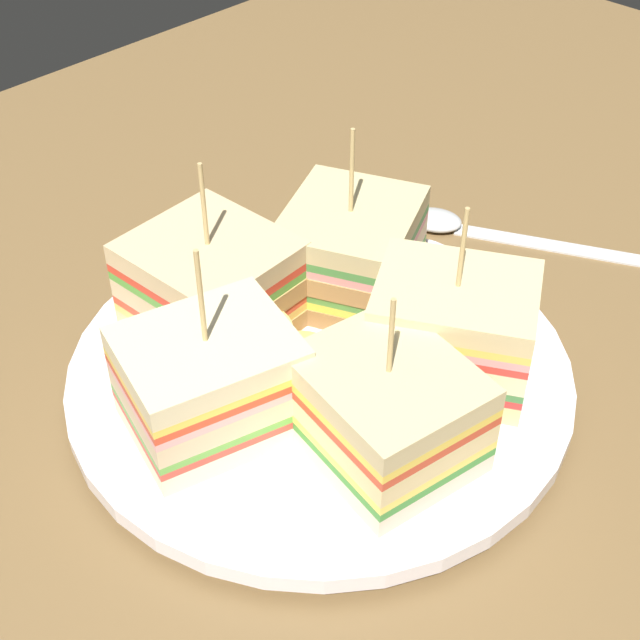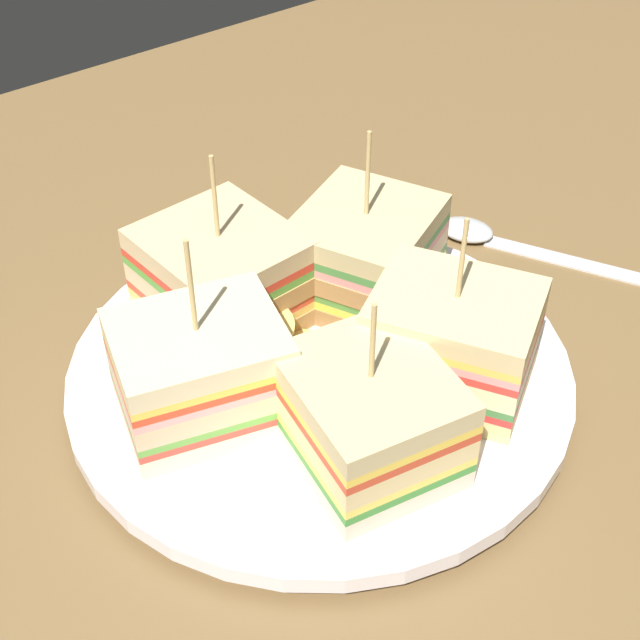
{
  "view_description": "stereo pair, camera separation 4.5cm",
  "coord_description": "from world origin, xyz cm",
  "px_view_note": "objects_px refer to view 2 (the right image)",
  "views": [
    {
      "loc": [
        24.9,
        24.23,
        34.2
      ],
      "look_at": [
        0.0,
        0.0,
        4.74
      ],
      "focal_mm": 51.3,
      "sensor_mm": 36.0,
      "label": 1
    },
    {
      "loc": [
        21.53,
        27.27,
        34.2
      ],
      "look_at": [
        0.0,
        0.0,
        4.74
      ],
      "focal_mm": 51.3,
      "sensor_mm": 36.0,
      "label": 2
    }
  ],
  "objects_px": {
    "plate": "(320,374)",
    "sandwich_wedge_3": "(202,372)",
    "sandwich_wedge_1": "(364,254)",
    "sandwich_wedge_4": "(368,416)",
    "sandwich_wedge_2": "(222,277)",
    "spoon": "(499,239)",
    "chip_pile": "(279,344)",
    "sandwich_wedge_0": "(451,341)"
  },
  "relations": [
    {
      "from": "plate",
      "to": "sandwich_wedge_3",
      "type": "bearing_deg",
      "value": -6.74
    },
    {
      "from": "sandwich_wedge_1",
      "to": "sandwich_wedge_3",
      "type": "relative_size",
      "value": 0.99
    },
    {
      "from": "sandwich_wedge_1",
      "to": "sandwich_wedge_4",
      "type": "relative_size",
      "value": 1.12
    },
    {
      "from": "sandwich_wedge_2",
      "to": "sandwich_wedge_4",
      "type": "height_order",
      "value": "sandwich_wedge_2"
    },
    {
      "from": "sandwich_wedge_2",
      "to": "sandwich_wedge_4",
      "type": "distance_m",
      "value": 0.13
    },
    {
      "from": "plate",
      "to": "sandwich_wedge_4",
      "type": "relative_size",
      "value": 2.87
    },
    {
      "from": "sandwich_wedge_2",
      "to": "plate",
      "type": "bearing_deg",
      "value": 11.65
    },
    {
      "from": "plate",
      "to": "sandwich_wedge_4",
      "type": "height_order",
      "value": "sandwich_wedge_4"
    },
    {
      "from": "sandwich_wedge_1",
      "to": "sandwich_wedge_2",
      "type": "xyz_separation_m",
      "value": [
        0.07,
        -0.03,
        0.0
      ]
    },
    {
      "from": "plate",
      "to": "sandwich_wedge_1",
      "type": "bearing_deg",
      "value": -150.2
    },
    {
      "from": "spoon",
      "to": "chip_pile",
      "type": "bearing_deg",
      "value": 68.17
    },
    {
      "from": "sandwich_wedge_4",
      "to": "sandwich_wedge_1",
      "type": "bearing_deg",
      "value": -28.82
    },
    {
      "from": "sandwich_wedge_0",
      "to": "sandwich_wedge_4",
      "type": "height_order",
      "value": "sandwich_wedge_0"
    },
    {
      "from": "sandwich_wedge_1",
      "to": "spoon",
      "type": "height_order",
      "value": "sandwich_wedge_1"
    },
    {
      "from": "sandwich_wedge_0",
      "to": "sandwich_wedge_4",
      "type": "bearing_deg",
      "value": 70.65
    },
    {
      "from": "plate",
      "to": "sandwich_wedge_3",
      "type": "xyz_separation_m",
      "value": [
        0.06,
        -0.01,
        0.03
      ]
    },
    {
      "from": "sandwich_wedge_0",
      "to": "sandwich_wedge_4",
      "type": "xyz_separation_m",
      "value": [
        0.06,
        0.01,
        -0.0
      ]
    },
    {
      "from": "sandwich_wedge_0",
      "to": "sandwich_wedge_1",
      "type": "xyz_separation_m",
      "value": [
        -0.01,
        -0.08,
        -0.0
      ]
    },
    {
      "from": "sandwich_wedge_0",
      "to": "spoon",
      "type": "xyz_separation_m",
      "value": [
        -0.13,
        -0.08,
        -0.04
      ]
    },
    {
      "from": "sandwich_wedge_2",
      "to": "sandwich_wedge_4",
      "type": "bearing_deg",
      "value": -5.15
    },
    {
      "from": "sandwich_wedge_1",
      "to": "chip_pile",
      "type": "bearing_deg",
      "value": -11.22
    },
    {
      "from": "sandwich_wedge_0",
      "to": "spoon",
      "type": "distance_m",
      "value": 0.16
    },
    {
      "from": "sandwich_wedge_3",
      "to": "chip_pile",
      "type": "height_order",
      "value": "sandwich_wedge_3"
    },
    {
      "from": "sandwich_wedge_3",
      "to": "spoon",
      "type": "relative_size",
      "value": 0.71
    },
    {
      "from": "spoon",
      "to": "plate",
      "type": "bearing_deg",
      "value": 73.8
    },
    {
      "from": "plate",
      "to": "chip_pile",
      "type": "distance_m",
      "value": 0.03
    },
    {
      "from": "sandwich_wedge_4",
      "to": "sandwich_wedge_3",
      "type": "bearing_deg",
      "value": 42.92
    },
    {
      "from": "sandwich_wedge_1",
      "to": "chip_pile",
      "type": "height_order",
      "value": "sandwich_wedge_1"
    },
    {
      "from": "plate",
      "to": "spoon",
      "type": "xyz_separation_m",
      "value": [
        -0.17,
        -0.03,
        -0.01
      ]
    },
    {
      "from": "spoon",
      "to": "sandwich_wedge_4",
      "type": "bearing_deg",
      "value": 89.24
    },
    {
      "from": "sandwich_wedge_2",
      "to": "sandwich_wedge_3",
      "type": "xyz_separation_m",
      "value": [
        0.05,
        0.06,
        0.0
      ]
    },
    {
      "from": "sandwich_wedge_3",
      "to": "sandwich_wedge_0",
      "type": "bearing_deg",
      "value": -12.0
    },
    {
      "from": "sandwich_wedge_0",
      "to": "sandwich_wedge_4",
      "type": "distance_m",
      "value": 0.06
    },
    {
      "from": "sandwich_wedge_0",
      "to": "sandwich_wedge_3",
      "type": "bearing_deg",
      "value": 31.71
    },
    {
      "from": "sandwich_wedge_0",
      "to": "chip_pile",
      "type": "relative_size",
      "value": 1.44
    },
    {
      "from": "sandwich_wedge_4",
      "to": "chip_pile",
      "type": "bearing_deg",
      "value": 5.72
    },
    {
      "from": "sandwich_wedge_1",
      "to": "sandwich_wedge_4",
      "type": "height_order",
      "value": "sandwich_wedge_1"
    },
    {
      "from": "sandwich_wedge_3",
      "to": "chip_pile",
      "type": "bearing_deg",
      "value": 25.65
    },
    {
      "from": "plate",
      "to": "spoon",
      "type": "distance_m",
      "value": 0.17
    },
    {
      "from": "sandwich_wedge_0",
      "to": "spoon",
      "type": "bearing_deg",
      "value": -87.32
    },
    {
      "from": "sandwich_wedge_2",
      "to": "sandwich_wedge_0",
      "type": "bearing_deg",
      "value": 24.22
    },
    {
      "from": "plate",
      "to": "spoon",
      "type": "bearing_deg",
      "value": -169.36
    }
  ]
}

